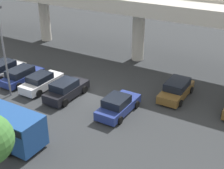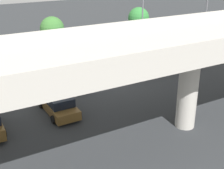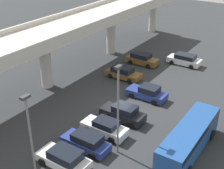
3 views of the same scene
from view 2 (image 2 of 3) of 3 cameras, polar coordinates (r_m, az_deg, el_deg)
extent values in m
plane|color=#2D3033|center=(30.65, 0.13, 0.84)|extent=(118.66, 118.66, 0.00)
cube|color=#BCB7AD|center=(20.86, 14.57, 7.78)|extent=(55.38, 6.58, 0.90)
cube|color=#BCB7AD|center=(22.99, 9.29, 11.36)|extent=(55.38, 0.30, 0.55)
cylinder|color=#BCB7AD|center=(21.90, 13.73, -0.72)|extent=(1.37, 1.37, 5.80)
cube|color=silver|center=(36.55, 12.73, 4.73)|extent=(1.95, 4.51, 0.65)
cube|color=black|center=(36.56, 12.52, 5.86)|extent=(1.79, 2.54, 0.70)
cylinder|color=black|center=(36.31, 15.35, 4.08)|extent=(0.22, 0.70, 0.70)
cylinder|color=black|center=(34.98, 13.01, 3.62)|extent=(0.22, 0.70, 0.70)
cylinder|color=black|center=(38.23, 12.44, 5.27)|extent=(0.22, 0.70, 0.70)
cylinder|color=black|center=(36.96, 10.11, 4.86)|extent=(0.22, 0.70, 0.70)
cube|color=navy|center=(34.91, 9.29, 4.16)|extent=(1.71, 4.48, 0.66)
cube|color=black|center=(34.90, 9.10, 5.31)|extent=(1.57, 2.58, 0.66)
cylinder|color=black|center=(34.52, 11.85, 3.44)|extent=(0.22, 0.66, 0.66)
cylinder|color=black|center=(33.43, 9.58, 2.98)|extent=(0.22, 0.66, 0.66)
cylinder|color=black|center=(36.52, 9.00, 4.69)|extent=(0.22, 0.66, 0.66)
cylinder|color=black|center=(35.49, 6.77, 4.29)|extent=(0.22, 0.66, 0.66)
cube|color=silver|center=(33.47, 5.55, 3.66)|extent=(1.70, 4.43, 0.76)
cube|color=black|center=(33.43, 5.38, 4.85)|extent=(1.57, 2.16, 0.58)
cylinder|color=black|center=(33.01, 8.15, 2.85)|extent=(0.22, 0.69, 0.69)
cylinder|color=black|center=(32.01, 5.66, 2.35)|extent=(0.22, 0.69, 0.69)
cylinder|color=black|center=(35.09, 5.42, 4.16)|extent=(0.22, 0.69, 0.69)
cylinder|color=black|center=(34.15, 3.01, 3.72)|extent=(0.22, 0.69, 0.69)
cube|color=black|center=(31.98, 0.98, 2.90)|extent=(1.77, 4.56, 0.79)
cube|color=black|center=(31.97, 0.75, 4.27)|extent=(1.63, 2.28, 0.66)
cylinder|color=black|center=(31.39, 3.72, 2.01)|extent=(0.22, 0.71, 0.71)
cylinder|color=black|center=(30.49, 0.88, 1.43)|extent=(0.22, 0.71, 0.71)
cylinder|color=black|center=(33.64, 1.08, 3.47)|extent=(0.22, 0.71, 0.71)
cylinder|color=black|center=(32.80, -1.64, 2.96)|extent=(0.22, 0.71, 0.71)
cube|color=navy|center=(29.75, -7.67, 1.03)|extent=(1.85, 4.54, 0.70)
cube|color=black|center=(29.80, -7.99, 2.46)|extent=(1.70, 2.04, 0.67)
cylinder|color=black|center=(28.96, -4.84, 0.11)|extent=(0.22, 0.63, 0.63)
cylinder|color=black|center=(28.29, -8.32, -0.62)|extent=(0.22, 0.63, 0.63)
cylinder|color=black|center=(31.37, -7.05, 1.80)|extent=(0.22, 0.63, 0.63)
cylinder|color=black|center=(30.75, -10.29, 1.16)|extent=(0.22, 0.63, 0.63)
cube|color=brown|center=(24.51, -9.79, -3.97)|extent=(1.84, 4.64, 0.69)
cube|color=black|center=(24.10, -9.78, -2.64)|extent=(1.70, 2.63, 0.66)
cylinder|color=black|center=(25.58, -12.87, -3.57)|extent=(0.22, 0.61, 0.61)
cylinder|color=black|center=(26.11, -8.94, -2.71)|extent=(0.22, 0.61, 0.61)
cylinder|color=black|center=(23.12, -10.68, -6.31)|extent=(0.22, 0.61, 0.61)
cylinder|color=black|center=(23.70, -6.38, -5.29)|extent=(0.22, 0.61, 0.61)
cylinder|color=black|center=(22.30, -19.08, -8.35)|extent=(0.22, 0.64, 0.64)
cube|color=#1E478C|center=(38.44, -3.15, 7.42)|extent=(9.11, 2.24, 2.21)
cube|color=black|center=(38.25, -3.18, 8.55)|extent=(8.92, 2.28, 0.49)
cylinder|color=black|center=(40.93, -0.30, 7.08)|extent=(0.91, 0.29, 0.91)
cylinder|color=black|center=(39.03, 1.36, 6.31)|extent=(0.91, 0.29, 0.91)
cylinder|color=black|center=(38.57, -7.66, 5.92)|extent=(0.91, 0.29, 0.91)
cylinder|color=black|center=(36.55, -6.28, 5.06)|extent=(0.91, 0.29, 0.91)
cylinder|color=slate|center=(37.32, 16.52, 9.72)|extent=(0.16, 0.16, 7.31)
cylinder|color=slate|center=(35.40, 5.52, 10.32)|extent=(0.16, 0.16, 7.84)
cylinder|color=brown|center=(45.98, 4.79, 9.34)|extent=(0.24, 0.24, 1.89)
sphere|color=#337F38|center=(45.53, 4.88, 12.06)|extent=(2.99, 2.99, 2.99)
cylinder|color=brown|center=(39.84, -10.66, 6.95)|extent=(0.24, 0.24, 1.84)
sphere|color=#3D7533|center=(39.33, -10.89, 10.00)|extent=(2.95, 2.95, 2.95)
camera|label=1|loc=(44.92, -33.21, 21.72)|focal=50.00mm
camera|label=3|loc=(55.32, 15.79, 27.80)|focal=50.00mm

